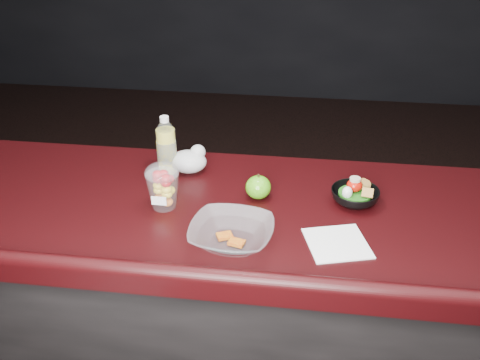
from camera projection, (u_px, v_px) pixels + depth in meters
name	position (u px, v px, depth m)	size (l,w,h in m)	color
counter	(254.00, 332.00, 1.86)	(4.06, 0.71, 1.02)	black
lemonade_bottle	(167.00, 149.00, 1.78)	(0.07, 0.07, 0.20)	yellow
fruit_cup	(163.00, 185.00, 1.58)	(0.10, 0.10, 0.14)	white
green_apple	(258.00, 187.00, 1.65)	(0.08, 0.08, 0.08)	#427D0E
plastic_bag	(189.00, 160.00, 1.80)	(0.13, 0.10, 0.09)	silver
snack_bowl	(355.00, 195.00, 1.63)	(0.17, 0.17, 0.08)	black
takeout_bowl	(232.00, 234.00, 1.45)	(0.25, 0.25, 0.06)	silver
paper_napkin	(337.00, 243.00, 1.45)	(0.16, 0.16, 0.00)	white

